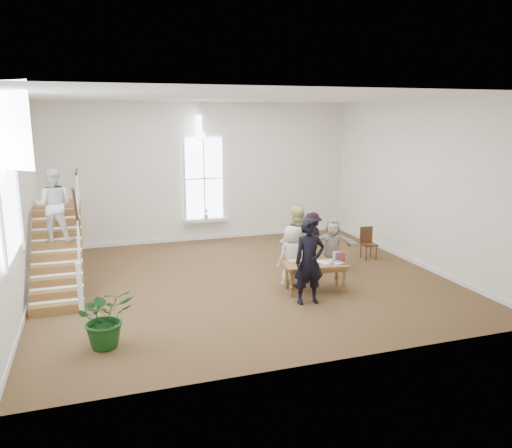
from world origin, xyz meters
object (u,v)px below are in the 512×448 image
object	(u,v)px
side_chair	(368,241)
elderly_woman	(292,256)
woman_cluster_c	(332,244)
floor_plant	(105,317)
library_table	(316,267)
person_yellow	(295,242)
woman_cluster_b	(312,239)
police_officer	(309,262)
woman_cluster_a	(298,238)

from	to	relation	value
side_chair	elderly_woman	bearing A→B (deg)	-152.14
woman_cluster_c	floor_plant	distance (m)	6.55
woman_cluster_c	library_table	bearing A→B (deg)	-102.89
person_yellow	floor_plant	size ratio (longest dim) A/B	1.69
floor_plant	woman_cluster_b	bearing A→B (deg)	31.80
police_officer	side_chair	xyz separation A→B (m)	(3.08, 2.73, -0.45)
police_officer	elderly_woman	bearing A→B (deg)	88.01
library_table	side_chair	bearing A→B (deg)	46.79
side_chair	library_table	bearing A→B (deg)	-140.06
elderly_woman	floor_plant	world-z (taller)	elderly_woman
library_table	woman_cluster_b	distance (m)	2.18
elderly_woman	woman_cluster_c	size ratio (longest dim) A/B	1.03
police_officer	elderly_woman	distance (m)	1.27
elderly_woman	person_yellow	distance (m)	0.61
woman_cluster_b	woman_cluster_c	world-z (taller)	woman_cluster_b
side_chair	woman_cluster_b	bearing A→B (deg)	-176.52
side_chair	woman_cluster_c	bearing A→B (deg)	-153.09
woman_cluster_a	woman_cluster_b	xyz separation A→B (m)	(0.60, 0.45, -0.16)
elderly_woman	woman_cluster_a	xyz separation A→B (m)	(0.58, 0.96, 0.16)
woman_cluster_a	woman_cluster_b	distance (m)	0.77
library_table	side_chair	xyz separation A→B (m)	(2.61, 2.08, -0.09)
woman_cluster_a	person_yellow	bearing A→B (deg)	147.91
woman_cluster_c	woman_cluster_a	bearing A→B (deg)	-166.14
person_yellow	side_chair	distance (m)	2.88
person_yellow	elderly_woman	bearing A→B (deg)	43.29
woman_cluster_a	woman_cluster_c	size ratio (longest dim) A/B	1.26
person_yellow	woman_cluster_a	bearing A→B (deg)	-136.70
woman_cluster_a	woman_cluster_b	bearing A→B (deg)	-54.27
library_table	woman_cluster_c	xyz separation A→B (m)	(1.11, 1.36, 0.11)
floor_plant	police_officer	bearing A→B (deg)	10.61
police_officer	person_yellow	world-z (taller)	police_officer
library_table	person_yellow	distance (m)	1.15
side_chair	person_yellow	bearing A→B (deg)	-158.49
library_table	floor_plant	distance (m)	5.01
police_officer	person_yellow	bearing A→B (deg)	79.71
library_table	elderly_woman	size ratio (longest dim) A/B	1.05
woman_cluster_b	woman_cluster_a	bearing A→B (deg)	-9.77
woman_cluster_c	police_officer	bearing A→B (deg)	-101.70
police_officer	woman_cluster_a	size ratio (longest dim) A/B	1.07
woman_cluster_b	floor_plant	xyz separation A→B (m)	(-5.60, -3.47, -0.18)
library_table	woman_cluster_a	bearing A→B (deg)	90.52
elderly_woman	police_officer	bearing A→B (deg)	74.72
woman_cluster_b	floor_plant	bearing A→B (deg)	-14.84
police_officer	woman_cluster_c	bearing A→B (deg)	54.50
person_yellow	woman_cluster_c	bearing A→B (deg)	176.84
woman_cluster_a	library_table	bearing A→B (deg)	171.04
elderly_woman	woman_cluster_a	distance (m)	1.13
library_table	woman_cluster_a	size ratio (longest dim) A/B	0.86
police_officer	person_yellow	size ratio (longest dim) A/B	1.02
library_table	woman_cluster_a	xyz separation A→B (m)	(0.21, 1.56, 0.29)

